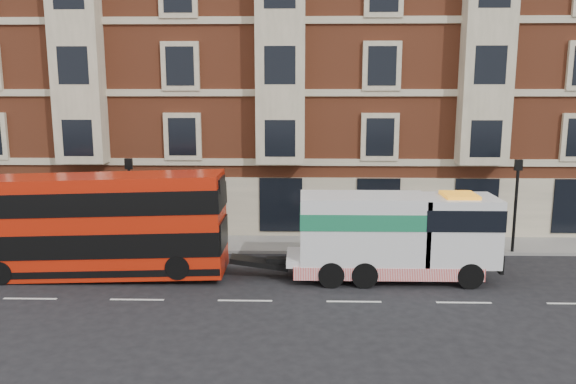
% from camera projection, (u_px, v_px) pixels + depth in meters
% --- Properties ---
extents(ground, '(120.00, 120.00, 0.00)m').
position_uv_depth(ground, '(245.00, 301.00, 20.62)').
color(ground, black).
rests_on(ground, ground).
extents(sidewalk, '(90.00, 3.00, 0.15)m').
position_uv_depth(sidewalk, '(260.00, 244.00, 27.98)').
color(sidewalk, slate).
rests_on(sidewalk, ground).
extents(victorian_terrace, '(45.00, 12.00, 20.40)m').
position_uv_depth(victorian_terrace, '(276.00, 49.00, 33.56)').
color(victorian_terrace, brown).
rests_on(victorian_terrace, ground).
extents(lamp_post_west, '(0.35, 0.15, 4.35)m').
position_uv_depth(lamp_post_west, '(130.00, 197.00, 26.38)').
color(lamp_post_west, black).
rests_on(lamp_post_west, sidewalk).
extents(lamp_post_east, '(0.35, 0.15, 4.35)m').
position_uv_depth(lamp_post_east, '(516.00, 199.00, 25.95)').
color(lamp_post_east, black).
rests_on(lamp_post_east, sidewalk).
extents(double_decker_bus, '(10.47, 2.40, 4.24)m').
position_uv_depth(double_decker_bus, '(96.00, 224.00, 22.92)').
color(double_decker_bus, red).
rests_on(double_decker_bus, ground).
extents(tow_truck, '(8.38, 2.48, 3.49)m').
position_uv_depth(tow_truck, '(391.00, 235.00, 22.70)').
color(tow_truck, silver).
rests_on(tow_truck, ground).
extents(pedestrian, '(0.63, 0.50, 1.52)m').
position_uv_depth(pedestrian, '(89.00, 233.00, 26.70)').
color(pedestrian, '#1A1D34').
rests_on(pedestrian, sidewalk).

